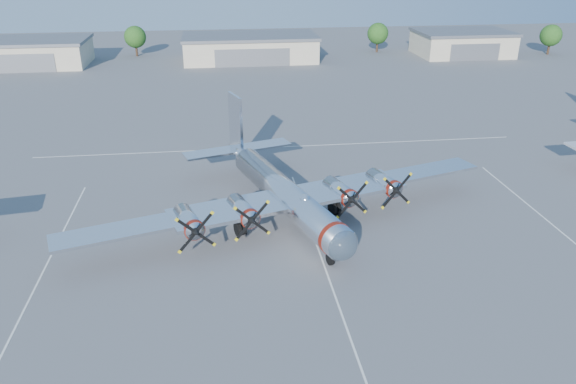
{
  "coord_description": "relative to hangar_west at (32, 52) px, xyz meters",
  "views": [
    {
      "loc": [
        -7.85,
        -41.27,
        23.61
      ],
      "look_at": [
        -1.92,
        3.99,
        3.2
      ],
      "focal_mm": 35.0,
      "sensor_mm": 36.0,
      "label": 1
    }
  ],
  "objects": [
    {
      "name": "ground",
      "position": [
        45.0,
        -81.96,
        -2.71
      ],
      "size": [
        260.0,
        260.0,
        0.0
      ],
      "primitive_type": "plane",
      "color": "#5C5C5E",
      "rests_on": "ground"
    },
    {
      "name": "parking_lines",
      "position": [
        45.0,
        -83.71,
        -2.71
      ],
      "size": [
        60.0,
        50.08,
        0.01
      ],
      "color": "silver",
      "rests_on": "ground"
    },
    {
      "name": "hangar_west",
      "position": [
        0.0,
        0.0,
        0.0
      ],
      "size": [
        22.6,
        14.6,
        5.4
      ],
      "color": "#B7AA91",
      "rests_on": "ground"
    },
    {
      "name": "hangar_center",
      "position": [
        45.0,
        -0.0,
        -0.0
      ],
      "size": [
        28.6,
        14.6,
        5.4
      ],
      "color": "#B7AA91",
      "rests_on": "ground"
    },
    {
      "name": "hangar_east",
      "position": [
        93.0,
        0.0,
        0.0
      ],
      "size": [
        20.6,
        14.6,
        5.4
      ],
      "color": "#B7AA91",
      "rests_on": "ground"
    },
    {
      "name": "tree_west",
      "position": [
        20.0,
        8.04,
        1.51
      ],
      "size": [
        4.8,
        4.8,
        6.64
      ],
      "color": "#382619",
      "rests_on": "ground"
    },
    {
      "name": "tree_east",
      "position": [
        75.0,
        6.04,
        1.51
      ],
      "size": [
        4.8,
        4.8,
        6.64
      ],
      "color": "#382619",
      "rests_on": "ground"
    },
    {
      "name": "tree_far_east",
      "position": [
        113.0,
        -1.96,
        1.51
      ],
      "size": [
        4.8,
        4.8,
        6.64
      ],
      "color": "#382619",
      "rests_on": "ground"
    },
    {
      "name": "main_bomber_b29",
      "position": [
        42.64,
        -76.37,
        -2.71
      ],
      "size": [
        46.75,
        38.45,
        8.92
      ],
      "primitive_type": null,
      "rotation": [
        0.0,
        0.0,
        0.31
      ],
      "color": "silver",
      "rests_on": "ground"
    }
  ]
}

